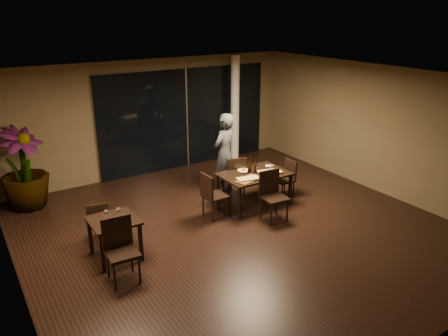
% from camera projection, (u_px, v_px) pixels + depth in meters
% --- Properties ---
extents(ground, '(8.00, 8.00, 0.00)m').
position_uv_depth(ground, '(237.00, 229.00, 8.80)').
color(ground, black).
rests_on(ground, ground).
extents(wall_back, '(8.00, 0.10, 3.00)m').
position_uv_depth(wall_back, '(151.00, 117.00, 11.48)').
color(wall_back, brown).
rests_on(wall_back, ground).
extents(wall_front, '(8.00, 0.10, 3.00)m').
position_uv_depth(wall_front, '(434.00, 254.00, 5.08)').
color(wall_front, brown).
rests_on(wall_front, ground).
extents(wall_left, '(0.10, 8.00, 3.00)m').
position_uv_depth(wall_left, '(4.00, 209.00, 6.23)').
color(wall_left, brown).
rests_on(wall_left, ground).
extents(wall_right, '(0.10, 8.00, 3.00)m').
position_uv_depth(wall_right, '(379.00, 129.00, 10.33)').
color(wall_right, brown).
rests_on(wall_right, ground).
extents(ceiling, '(8.00, 8.00, 0.04)m').
position_uv_depth(ceiling, '(239.00, 78.00, 7.76)').
color(ceiling, silver).
rests_on(ceiling, wall_back).
extents(window_panel, '(5.00, 0.06, 2.70)m').
position_uv_depth(window_panel, '(186.00, 118.00, 11.97)').
color(window_panel, black).
rests_on(window_panel, ground).
extents(column, '(0.24, 0.24, 3.00)m').
position_uv_depth(column, '(235.00, 109.00, 12.38)').
color(column, silver).
rests_on(column, ground).
extents(main_table, '(1.50, 1.00, 0.75)m').
position_uv_depth(main_table, '(254.00, 176.00, 9.70)').
color(main_table, black).
rests_on(main_table, ground).
extents(side_table, '(0.80, 0.80, 0.75)m').
position_uv_depth(side_table, '(114.00, 226.00, 7.60)').
color(side_table, black).
rests_on(side_table, ground).
extents(chair_main_far, '(0.58, 0.58, 1.01)m').
position_uv_depth(chair_main_far, '(235.00, 175.00, 10.09)').
color(chair_main_far, black).
rests_on(chair_main_far, ground).
extents(chair_main_near, '(0.53, 0.53, 1.05)m').
position_uv_depth(chair_main_near, '(272.00, 193.00, 9.07)').
color(chair_main_near, black).
rests_on(chair_main_near, ground).
extents(chair_main_left, '(0.47, 0.47, 0.99)m').
position_uv_depth(chair_main_left, '(212.00, 193.00, 9.11)').
color(chair_main_left, black).
rests_on(chair_main_left, ground).
extents(chair_main_right, '(0.42, 0.42, 0.88)m').
position_uv_depth(chair_main_right, '(287.00, 176.00, 10.21)').
color(chair_main_right, black).
rests_on(chair_main_right, ground).
extents(chair_side_far, '(0.46, 0.46, 0.86)m').
position_uv_depth(chair_side_far, '(98.00, 221.00, 8.09)').
color(chair_side_far, black).
rests_on(chair_side_far, ground).
extents(chair_side_near, '(0.52, 0.52, 1.06)m').
position_uv_depth(chair_side_near, '(120.00, 246.00, 7.02)').
color(chair_side_near, black).
rests_on(chair_side_near, ground).
extents(diner, '(0.77, 0.66, 1.94)m').
position_uv_depth(diner, '(224.00, 154.00, 10.29)').
color(diner, '#2C2E31').
rests_on(diner, ground).
extents(potted_plant, '(1.41, 1.41, 1.83)m').
position_uv_depth(potted_plant, '(23.00, 169.00, 9.48)').
color(potted_plant, '#1E4617').
rests_on(potted_plant, ground).
extents(pizza_board_left, '(0.66, 0.47, 0.01)m').
position_uv_depth(pizza_board_left, '(248.00, 179.00, 9.31)').
color(pizza_board_left, '#482E17').
rests_on(pizza_board_left, main_table).
extents(pizza_board_right, '(0.59, 0.43, 0.01)m').
position_uv_depth(pizza_board_right, '(269.00, 172.00, 9.70)').
color(pizza_board_right, '#442616').
rests_on(pizza_board_right, main_table).
extents(oblong_pizza_left, '(0.50, 0.30, 0.02)m').
position_uv_depth(oblong_pizza_left, '(248.00, 179.00, 9.31)').
color(oblong_pizza_left, maroon).
rests_on(oblong_pizza_left, pizza_board_left).
extents(oblong_pizza_right, '(0.56, 0.38, 0.02)m').
position_uv_depth(oblong_pizza_right, '(269.00, 172.00, 9.69)').
color(oblong_pizza_right, maroon).
rests_on(oblong_pizza_right, pizza_board_right).
extents(round_pizza, '(0.27, 0.27, 0.01)m').
position_uv_depth(round_pizza, '(244.00, 171.00, 9.82)').
color(round_pizza, '#AB2C13').
rests_on(round_pizza, main_table).
extents(bottle_a, '(0.06, 0.06, 0.29)m').
position_uv_depth(bottle_a, '(249.00, 167.00, 9.65)').
color(bottle_a, black).
rests_on(bottle_a, main_table).
extents(bottle_b, '(0.07, 0.07, 0.31)m').
position_uv_depth(bottle_b, '(255.00, 166.00, 9.66)').
color(bottle_b, black).
rests_on(bottle_b, main_table).
extents(bottle_c, '(0.07, 0.07, 0.34)m').
position_uv_depth(bottle_c, '(250.00, 165.00, 9.69)').
color(bottle_c, black).
rests_on(bottle_c, main_table).
extents(tumbler_left, '(0.08, 0.08, 0.10)m').
position_uv_depth(tumbler_left, '(244.00, 171.00, 9.64)').
color(tumbler_left, white).
rests_on(tumbler_left, main_table).
extents(tumbler_right, '(0.07, 0.07, 0.08)m').
position_uv_depth(tumbler_right, '(258.00, 168.00, 9.86)').
color(tumbler_right, white).
rests_on(tumbler_right, main_table).
extents(napkin_near, '(0.19, 0.11, 0.01)m').
position_uv_depth(napkin_near, '(276.00, 170.00, 9.83)').
color(napkin_near, white).
rests_on(napkin_near, main_table).
extents(napkin_far, '(0.20, 0.16, 0.01)m').
position_uv_depth(napkin_far, '(269.00, 166.00, 10.12)').
color(napkin_far, white).
rests_on(napkin_far, main_table).
extents(wine_glass_a, '(0.08, 0.08, 0.19)m').
position_uv_depth(wine_glass_a, '(106.00, 215.00, 7.50)').
color(wine_glass_a, white).
rests_on(wine_glass_a, side_table).
extents(wine_glass_b, '(0.08, 0.08, 0.18)m').
position_uv_depth(wine_glass_b, '(119.00, 213.00, 7.58)').
color(wine_glass_b, white).
rests_on(wine_glass_b, side_table).
extents(side_napkin, '(0.20, 0.14, 0.01)m').
position_uv_depth(side_napkin, '(123.00, 223.00, 7.42)').
color(side_napkin, silver).
rests_on(side_napkin, side_table).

